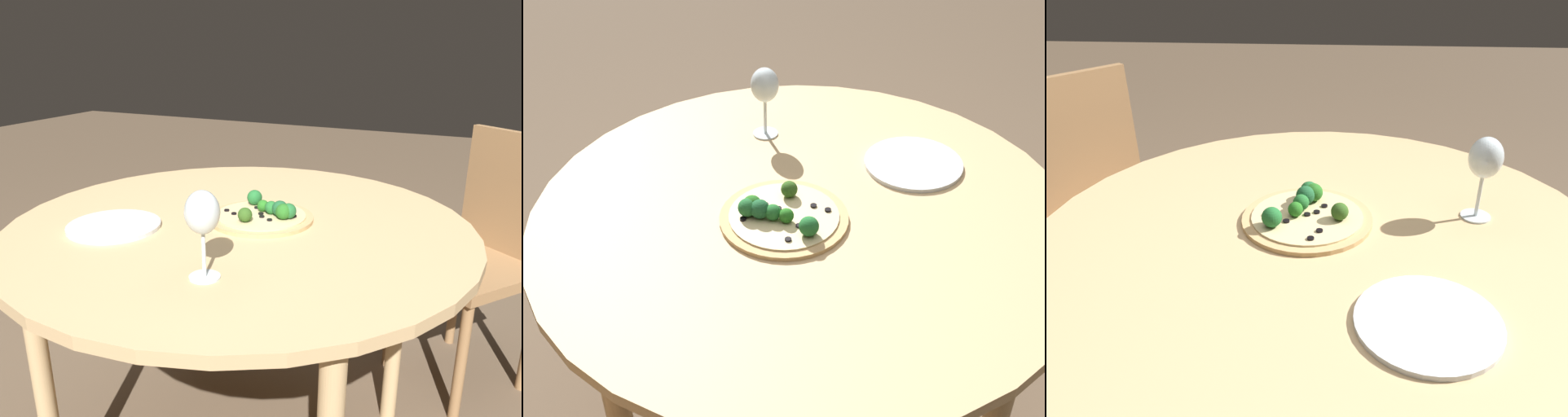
{
  "view_description": "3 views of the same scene",
  "coord_description": "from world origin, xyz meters",
  "views": [
    {
      "loc": [
        -0.56,
        1.1,
        1.22
      ],
      "look_at": [
        -0.04,
        -0.03,
        0.8
      ],
      "focal_mm": 35.0,
      "sensor_mm": 36.0,
      "label": 1
    },
    {
      "loc": [
        -0.06,
        -1.26,
        1.71
      ],
      "look_at": [
        -0.04,
        -0.03,
        0.8
      ],
      "focal_mm": 50.0,
      "sensor_mm": 36.0,
      "label": 2
    },
    {
      "loc": [
        0.88,
        0.03,
        1.31
      ],
      "look_at": [
        -0.04,
        -0.03,
        0.8
      ],
      "focal_mm": 35.0,
      "sensor_mm": 36.0,
      "label": 3
    }
  ],
  "objects": [
    {
      "name": "wine_glass",
      "position": [
        -0.09,
        0.32,
        0.9
      ],
      "size": [
        0.07,
        0.07,
        0.18
      ],
      "color": "silver",
      "rests_on": "dining_table"
    },
    {
      "name": "pizza",
      "position": [
        -0.05,
        -0.04,
        0.79
      ],
      "size": [
        0.27,
        0.27,
        0.06
      ],
      "color": "tan",
      "rests_on": "dining_table"
    },
    {
      "name": "chair",
      "position": [
        -0.59,
        -0.74,
        0.51
      ],
      "size": [
        0.56,
        0.56,
        0.92
      ],
      "rotation": [
        0.0,
        0.0,
        -3.81
      ],
      "color": "#997047",
      "rests_on": "ground_plane"
    },
    {
      "name": "plate_near",
      "position": [
        0.26,
        0.17,
        0.78
      ],
      "size": [
        0.23,
        0.23,
        0.01
      ],
      "color": "silver",
      "rests_on": "dining_table"
    },
    {
      "name": "dining_table",
      "position": [
        0.0,
        0.0,
        0.69
      ],
      "size": [
        1.18,
        1.18,
        0.77
      ],
      "color": "tan",
      "rests_on": "ground_plane"
    }
  ]
}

